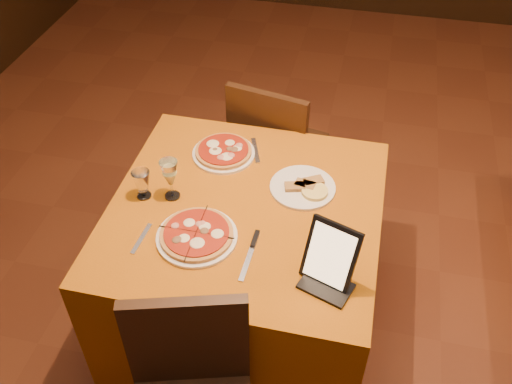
% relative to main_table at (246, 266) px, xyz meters
% --- Properties ---
extents(floor, '(6.00, 7.00, 0.01)m').
position_rel_main_table_xyz_m(floor, '(0.56, 0.06, -0.38)').
color(floor, '#5E2D19').
rests_on(floor, ground).
extents(main_table, '(1.10, 1.10, 0.75)m').
position_rel_main_table_xyz_m(main_table, '(0.00, 0.00, 0.00)').
color(main_table, '#AF5D0B').
rests_on(main_table, floor).
extents(chair_main_far, '(0.45, 0.45, 0.91)m').
position_rel_main_table_xyz_m(chair_main_far, '(0.00, 0.79, 0.08)').
color(chair_main_far, '#2E220E').
rests_on(chair_main_far, floor).
extents(pizza_near, '(0.31, 0.31, 0.03)m').
position_rel_main_table_xyz_m(pizza_near, '(-0.14, -0.21, 0.39)').
color(pizza_near, white).
rests_on(pizza_near, main_table).
extents(pizza_far, '(0.28, 0.28, 0.03)m').
position_rel_main_table_xyz_m(pizza_far, '(-0.17, 0.31, 0.39)').
color(pizza_far, white).
rests_on(pizza_far, main_table).
extents(cutlet_dish, '(0.28, 0.28, 0.03)m').
position_rel_main_table_xyz_m(cutlet_dish, '(0.21, 0.16, 0.39)').
color(cutlet_dish, white).
rests_on(cutlet_dish, main_table).
extents(wine_glass, '(0.09, 0.09, 0.19)m').
position_rel_main_table_xyz_m(wine_glass, '(-0.31, -0.01, 0.47)').
color(wine_glass, '#E6E282').
rests_on(wine_glass, main_table).
extents(water_glass, '(0.09, 0.09, 0.13)m').
position_rel_main_table_xyz_m(water_glass, '(-0.43, -0.03, 0.44)').
color(water_glass, white).
rests_on(water_glass, main_table).
extents(tablet, '(0.21, 0.16, 0.23)m').
position_rel_main_table_xyz_m(tablet, '(0.38, -0.29, 0.49)').
color(tablet, black).
rests_on(tablet, main_table).
extents(knife, '(0.03, 0.25, 0.01)m').
position_rel_main_table_xyz_m(knife, '(0.08, -0.26, 0.38)').
color(knife, '#A4A2A9').
rests_on(knife, main_table).
extents(fork_near, '(0.03, 0.16, 0.01)m').
position_rel_main_table_xyz_m(fork_near, '(-0.35, -0.26, 0.38)').
color(fork_near, silver).
rests_on(fork_near, main_table).
extents(fork_far, '(0.08, 0.18, 0.01)m').
position_rel_main_table_xyz_m(fork_far, '(-0.04, 0.37, 0.38)').
color(fork_far, '#B7B7BE').
rests_on(fork_far, main_table).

